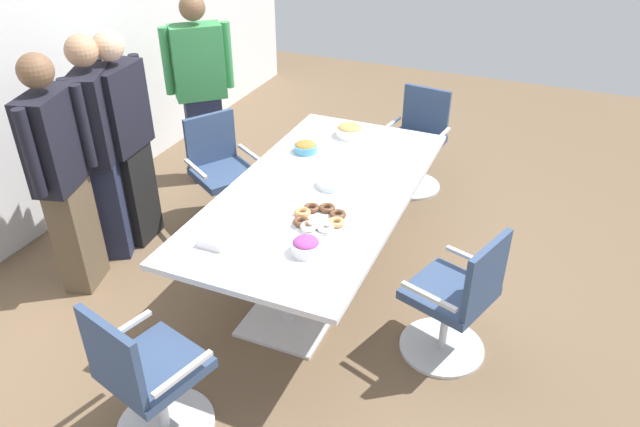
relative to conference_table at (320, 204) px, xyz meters
The scene contains 17 objects.
ground_plane 0.63m from the conference_table, ahead, with size 10.00×10.00×0.01m, color brown.
back_wall 2.52m from the conference_table, 90.00° to the left, with size 8.00×0.10×2.80m, color white.
conference_table is the anchor object (origin of this frame).
office_chair_0 1.17m from the conference_table, 111.19° to the right, with size 0.69×0.69×0.91m.
office_chair_1 1.69m from the conference_table, ahead, with size 0.61×0.61×0.91m.
office_chair_2 1.17m from the conference_table, 68.21° to the left, with size 0.74×0.74×0.91m.
office_chair_3 1.69m from the conference_table, behind, with size 0.66×0.66×0.91m.
person_standing_0 1.75m from the conference_table, 114.88° to the left, with size 0.61×0.33×1.71m.
person_standing_1 1.65m from the conference_table, 100.16° to the left, with size 0.58×0.39×1.71m.
person_standing_2 1.58m from the conference_table, 92.86° to the left, with size 0.61×0.26×1.69m.
person_standing_3 1.91m from the conference_table, 57.30° to the left, with size 0.47×0.51×1.71m.
snack_bowl_candy_mix 0.78m from the conference_table, 163.13° to the right, with size 0.17×0.17×0.10m.
snack_bowl_cookies 0.92m from the conference_table, ahead, with size 0.22×0.22×0.10m.
snack_bowl_pretzels 0.61m from the conference_table, 33.94° to the left, with size 0.18×0.18×0.09m.
donut_platter 0.44m from the conference_table, 157.93° to the right, with size 0.35×0.35×0.04m.
plate_stack 0.17m from the conference_table, 42.04° to the right, with size 0.23×0.23×0.04m.
napkin_pile 0.92m from the conference_table, 159.80° to the left, with size 0.17×0.17×0.05m, color white.
Camera 1 is at (-3.33, -1.41, 2.79)m, focal length 33.92 mm.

